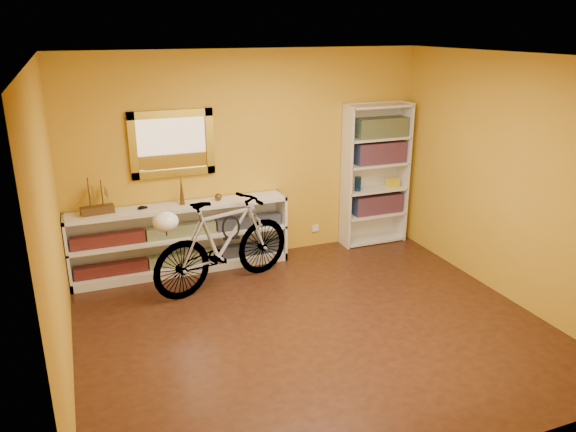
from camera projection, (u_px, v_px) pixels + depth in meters
name	position (u px, v px, depth m)	size (l,w,h in m)	color
floor	(313.00, 328.00, 5.54)	(4.50, 4.00, 0.01)	black
ceiling	(318.00, 56.00, 4.69)	(4.50, 4.00, 0.01)	silver
back_wall	(250.00, 157.00, 6.88)	(4.50, 0.01, 2.60)	gold
left_wall	(52.00, 235.00, 4.34)	(0.01, 4.00, 2.60)	gold
right_wall	(510.00, 180.00, 5.89)	(0.01, 4.00, 2.60)	gold
gilt_mirror	(172.00, 144.00, 6.43)	(0.98, 0.06, 0.78)	olive
wall_socket	(315.00, 228.00, 7.51)	(0.09, 0.01, 0.09)	silver
console_unit	(182.00, 238.00, 6.67)	(2.60, 0.35, 0.85)	silver
cd_row_lower	(183.00, 258.00, 6.74)	(2.50, 0.13, 0.14)	black
cd_row_upper	(181.00, 230.00, 6.62)	(2.50, 0.13, 0.14)	navy
model_ship	(96.00, 196.00, 6.15)	(0.36, 0.14, 0.43)	#3D2611
toy_car	(143.00, 209.00, 6.39)	(0.00, 0.00, 0.00)	black
bronze_ornament	(181.00, 190.00, 6.49)	(0.06, 0.06, 0.36)	#50371B
decorative_orb	(218.00, 197.00, 6.68)	(0.09, 0.09, 0.09)	#50371B
bookcase	(375.00, 175.00, 7.43)	(0.90, 0.30, 1.90)	silver
book_row_a	(377.00, 204.00, 7.58)	(0.70, 0.22, 0.26)	maroon
book_row_b	(380.00, 152.00, 7.35)	(0.70, 0.22, 0.28)	maroon
book_row_c	(381.00, 127.00, 7.24)	(0.70, 0.22, 0.25)	navy
travel_mug	(358.00, 184.00, 7.35)	(0.09, 0.09, 0.19)	navy
red_tin	(363.00, 130.00, 7.19)	(0.15, 0.15, 0.20)	maroon
yellow_bag	(392.00, 183.00, 7.52)	(0.16, 0.11, 0.13)	yellow
bicycle	(224.00, 242.00, 6.27)	(1.80, 0.47, 1.06)	silver
helmet	(166.00, 222.00, 5.73)	(0.27, 0.26, 0.20)	white
u_lock	(231.00, 227.00, 6.28)	(0.21, 0.21, 0.02)	black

